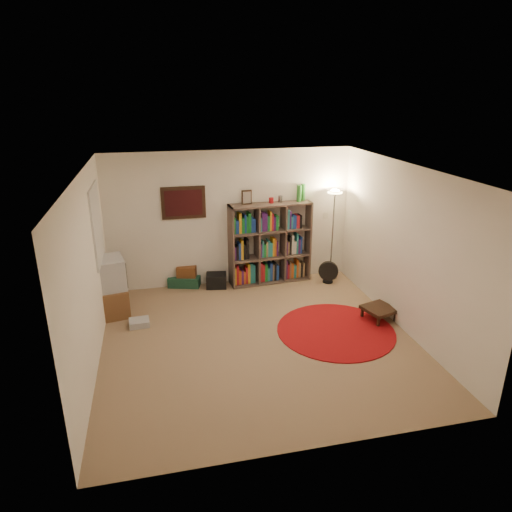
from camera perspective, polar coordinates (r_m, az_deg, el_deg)
The scene contains 11 objects.
room at distance 6.36m, azimuth -0.27°, elevation -0.42°, with size 4.54×4.54×2.54m.
bookshelf at distance 8.60m, azimuth 1.55°, elevation 1.50°, with size 1.57×0.56×1.84m.
floor_lamp at distance 8.68m, azimuth 9.75°, elevation 6.31°, with size 0.35×0.35×1.76m.
floor_fan at distance 8.79m, azimuth 9.02°, elevation -2.01°, with size 0.38×0.25×0.43m.
tv_stand at distance 7.79m, azimuth -17.66°, elevation -3.73°, with size 0.58×0.74×0.97m.
dvd_box at distance 7.45m, azimuth -14.39°, elevation -8.08°, with size 0.32×0.28×0.10m.
suitcase at distance 8.73m, azimuth -8.88°, elevation -3.03°, with size 0.66×0.52×0.19m.
wicker_basket at distance 8.64m, azimuth -8.64°, elevation -1.87°, with size 0.41×0.34×0.20m.
duffel_bag at distance 8.57m, azimuth -4.99°, elevation -3.06°, with size 0.41×0.36×0.26m.
red_rug at distance 7.20m, azimuth 9.93°, elevation -9.14°, with size 1.80×1.80×0.02m.
side_table at distance 7.61m, azimuth 15.14°, elevation -6.45°, with size 0.57×0.57×0.21m.
Camera 1 is at (-1.34, -5.76, 3.49)m, focal length 32.00 mm.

